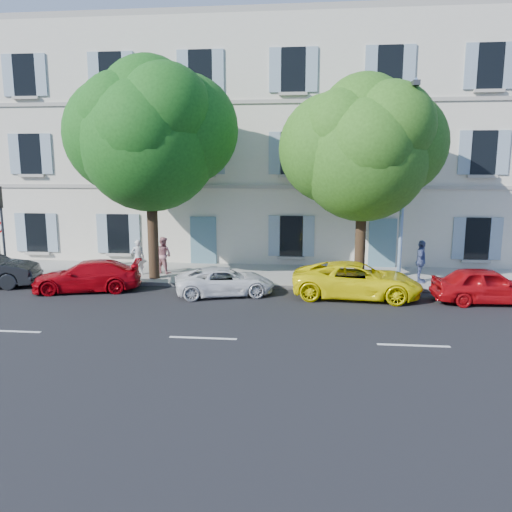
# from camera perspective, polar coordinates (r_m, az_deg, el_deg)

# --- Properties ---
(ground) EXTENTS (90.00, 90.00, 0.00)m
(ground) POSITION_cam_1_polar(r_m,az_deg,el_deg) (18.61, -3.52, -5.27)
(ground) COLOR black
(sidewalk) EXTENTS (36.00, 4.50, 0.15)m
(sidewalk) POSITION_cam_1_polar(r_m,az_deg,el_deg) (22.87, -1.70, -2.16)
(sidewalk) COLOR #A09E96
(sidewalk) RESTS_ON ground
(kerb) EXTENTS (36.00, 0.16, 0.16)m
(kerb) POSITION_cam_1_polar(r_m,az_deg,el_deg) (20.77, -2.50, -3.41)
(kerb) COLOR #9E998E
(kerb) RESTS_ON ground
(building) EXTENTS (28.00, 7.00, 12.00)m
(building) POSITION_cam_1_polar(r_m,az_deg,el_deg) (28.08, -0.18, 12.28)
(building) COLOR beige
(building) RESTS_ON ground
(car_red_coupe) EXTENTS (4.51, 2.64, 1.23)m
(car_red_coupe) POSITION_cam_1_polar(r_m,az_deg,el_deg) (21.23, -18.71, -2.17)
(car_red_coupe) COLOR #A0040C
(car_red_coupe) RESTS_ON ground
(car_white_coupe) EXTENTS (4.20, 2.78, 1.07)m
(car_white_coupe) POSITION_cam_1_polar(r_m,az_deg,el_deg) (19.52, -3.57, -2.92)
(car_white_coupe) COLOR white
(car_white_coupe) RESTS_ON ground
(car_yellow_supercar) EXTENTS (5.03, 2.61, 1.35)m
(car_yellow_supercar) POSITION_cam_1_polar(r_m,az_deg,el_deg) (19.46, 11.43, -2.72)
(car_yellow_supercar) COLOR #FFED0A
(car_yellow_supercar) RESTS_ON ground
(car_red_hatchback) EXTENTS (3.95, 1.75, 1.32)m
(car_red_hatchback) POSITION_cam_1_polar(r_m,az_deg,el_deg) (20.15, 24.88, -3.08)
(car_red_hatchback) COLOR #AF0A10
(car_red_hatchback) RESTS_ON ground
(tree_left) EXTENTS (5.83, 5.83, 9.04)m
(tree_left) POSITION_cam_1_polar(r_m,az_deg,el_deg) (21.82, -12.07, 12.62)
(tree_left) COLOR #3A2819
(tree_left) RESTS_ON sidewalk
(tree_right) EXTENTS (5.29, 5.29, 8.15)m
(tree_right) POSITION_cam_1_polar(r_m,az_deg,el_deg) (20.86, 12.17, 11.12)
(tree_right) COLOR #3A2819
(tree_right) RESTS_ON sidewalk
(traffic_light) EXTENTS (0.33, 0.45, 3.98)m
(traffic_light) POSITION_cam_1_polar(r_m,az_deg,el_deg) (24.33, -27.26, 4.50)
(traffic_light) COLOR #383A3D
(traffic_light) RESTS_ON sidewalk
(street_lamp) EXTENTS (0.26, 1.68, 7.93)m
(street_lamp) POSITION_cam_1_polar(r_m,az_deg,el_deg) (20.61, 16.60, 8.89)
(street_lamp) COLOR #7293BF
(street_lamp) RESTS_ON sidewalk
(pedestrian_a) EXTENTS (0.69, 0.60, 1.59)m
(pedestrian_a) POSITION_cam_1_polar(r_m,az_deg,el_deg) (23.05, -13.33, -0.13)
(pedestrian_a) COLOR silver
(pedestrian_a) RESTS_ON sidewalk
(pedestrian_b) EXTENTS (0.99, 0.89, 1.67)m
(pedestrian_b) POSITION_cam_1_polar(r_m,az_deg,el_deg) (23.13, -10.55, 0.11)
(pedestrian_b) COLOR #C47D84
(pedestrian_b) RESTS_ON sidewalk
(pedestrian_c) EXTENTS (0.68, 1.12, 1.79)m
(pedestrian_c) POSITION_cam_1_polar(r_m,az_deg,el_deg) (21.97, 18.32, -0.60)
(pedestrian_c) COLOR #4C5A8C
(pedestrian_c) RESTS_ON sidewalk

